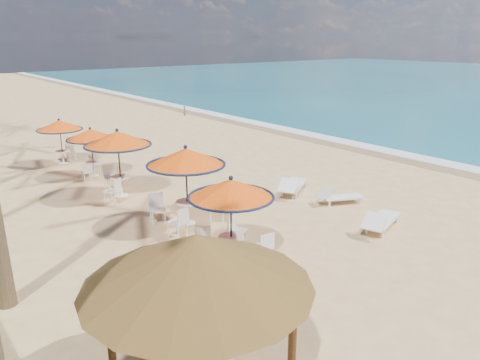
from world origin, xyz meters
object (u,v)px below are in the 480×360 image
at_px(lounger_near, 381,220).
at_px(lounger_far, 293,185).
at_px(station_3, 91,139).
at_px(station_4, 61,129).
at_px(station_2, 117,145).
at_px(station_0, 232,199).
at_px(station_1, 185,167).
at_px(palapa, 197,261).
at_px(lounger_mid, 338,196).

bearing_deg(lounger_near, lounger_far, 67.33).
bearing_deg(station_3, station_4, 95.92).
relative_size(station_2, lounger_near, 1.23).
bearing_deg(station_0, station_1, 82.30).
bearing_deg(lounger_far, palapa, -174.09).
distance_m(station_1, palapa, 7.62).
xyz_separation_m(station_0, station_2, (-0.08, 7.04, 0.23)).
bearing_deg(lounger_mid, station_1, -172.88).
bearing_deg(station_1, lounger_near, -43.06).
xyz_separation_m(station_2, lounger_mid, (5.90, -5.89, -1.72)).
relative_size(lounger_near, lounger_mid, 1.17).
distance_m(station_2, palapa, 11.18).
bearing_deg(palapa, station_0, 46.29).
bearing_deg(lounger_near, station_3, 94.88).
height_order(station_0, lounger_far, station_0).
distance_m(station_3, lounger_far, 9.00).
distance_m(station_2, lounger_mid, 8.51).
height_order(station_2, station_3, station_2).
bearing_deg(lounger_mid, station_3, 147.22).
distance_m(station_1, lounger_far, 5.18).
height_order(station_2, lounger_far, station_2).
height_order(station_1, palapa, palapa).
xyz_separation_m(station_3, lounger_near, (4.80, -11.60, -1.33)).
distance_m(station_4, lounger_mid, 13.58).
relative_size(station_0, lounger_mid, 1.33).
bearing_deg(palapa, lounger_far, 37.21).
relative_size(lounger_near, lounger_far, 0.99).
bearing_deg(station_3, lounger_far, -54.35).
distance_m(station_0, lounger_near, 5.31).
xyz_separation_m(lounger_near, lounger_mid, (0.88, 2.46, -0.05)).
xyz_separation_m(station_3, lounger_far, (5.19, -7.23, -1.32)).
relative_size(station_0, palapa, 0.64).
distance_m(station_0, lounger_mid, 6.12).
xyz_separation_m(station_0, station_3, (0.14, 10.29, -0.11)).
bearing_deg(lounger_mid, station_0, -143.49).
height_order(station_2, palapa, palapa).
relative_size(station_4, lounger_mid, 1.21).
relative_size(station_4, palapa, 0.58).
bearing_deg(station_1, station_3, 91.99).
height_order(lounger_far, palapa, palapa).
bearing_deg(station_2, lounger_near, -58.98).
distance_m(station_1, station_4, 10.33).
xyz_separation_m(station_2, station_4, (-0.09, 6.21, -0.32)).
distance_m(station_0, station_1, 2.97).
bearing_deg(station_3, station_0, -90.79).
distance_m(lounger_mid, palapa, 10.65).
relative_size(station_0, station_4, 1.09).
relative_size(lounger_mid, lounger_far, 0.84).
height_order(station_1, lounger_far, station_1).
xyz_separation_m(station_3, lounger_mid, (5.68, -9.14, -1.38)).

